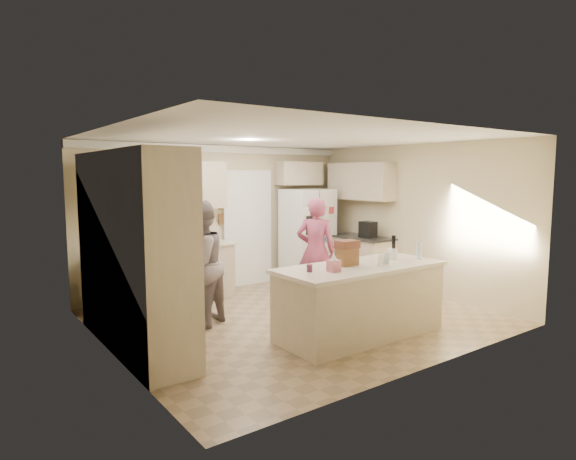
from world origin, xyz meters
TOP-DOWN VIEW (x-y plane):
  - floor at (0.00, 0.00)m, footprint 5.20×4.60m
  - ceiling at (0.00, 0.00)m, footprint 5.20×4.60m
  - wall_back at (0.00, 2.31)m, footprint 5.20×0.02m
  - wall_front at (0.00, -2.31)m, footprint 5.20×0.02m
  - wall_left at (-2.61, 0.00)m, footprint 0.02×4.60m
  - wall_right at (2.61, 0.00)m, footprint 0.02×4.60m
  - crown_back at (0.00, 2.26)m, footprint 5.20×0.08m
  - pantry_bank at (-2.30, 0.20)m, footprint 0.60×2.60m
  - back_base_cab at (-1.15, 2.00)m, footprint 2.20×0.60m
  - back_countertop at (-1.15, 1.99)m, footprint 2.24×0.63m
  - back_upper_cab at (-1.15, 2.12)m, footprint 2.20×0.35m
  - doorway_opening at (0.55, 2.28)m, footprint 0.90×0.06m
  - doorway_casing at (0.55, 2.24)m, footprint 1.02×0.03m
  - wall_frame_upper at (0.02, 2.27)m, footprint 0.15×0.02m
  - wall_frame_lower at (0.02, 2.27)m, footprint 0.15×0.02m
  - refrigerator at (1.64, 1.82)m, footprint 0.94×0.75m
  - fridge_seam at (1.64, 1.46)m, footprint 0.02×0.02m
  - fridge_dispenser at (1.42, 1.45)m, footprint 0.22×0.03m
  - fridge_handle_l at (1.59, 1.45)m, footprint 0.02×0.02m
  - fridge_handle_r at (1.69, 1.45)m, footprint 0.02×0.02m
  - over_fridge_cab at (1.65, 2.12)m, footprint 0.95×0.35m
  - right_base_cab at (2.30, 1.00)m, footprint 0.60×1.20m
  - right_countertop at (2.29, 1.00)m, footprint 0.63×1.24m
  - right_upper_cab at (2.43, 1.20)m, footprint 0.35×1.50m
  - coffee_maker at (2.25, 0.80)m, footprint 0.22×0.28m
  - island_base at (0.20, -1.10)m, footprint 2.20×0.90m
  - island_top at (0.20, -1.10)m, footprint 2.28×0.96m
  - utensil_crock at (0.85, -1.05)m, footprint 0.13×0.13m
  - tissue_box at (-0.35, -1.20)m, footprint 0.13×0.13m
  - tissue_plume at (-0.35, -1.20)m, footprint 0.08×0.08m
  - dollhouse_body at (0.05, -1.00)m, footprint 0.26×0.18m
  - dollhouse_roof at (0.05, -1.00)m, footprint 0.28×0.20m
  - jam_jar at (-0.60, -1.05)m, footprint 0.07×0.07m
  - greeting_card_a at (0.35, -1.30)m, footprint 0.12×0.06m
  - greeting_card_b at (0.50, -1.25)m, footprint 0.12×0.05m
  - water_bottle at (1.15, -1.25)m, footprint 0.07×0.07m
  - shaker_salt at (1.02, -0.88)m, footprint 0.05×0.05m
  - shaker_pepper at (1.09, -0.88)m, footprint 0.05×0.05m
  - teen_boy at (-1.30, 0.47)m, footprint 1.06×0.99m
  - teen_girl at (0.74, 0.47)m, footprint 0.74×0.73m
  - fridge_magnets at (1.64, 1.45)m, footprint 0.76×0.02m

SIDE VIEW (x-z plane):
  - floor at x=0.00m, z-range -0.02..0.00m
  - back_base_cab at x=-1.15m, z-range 0.00..0.88m
  - right_base_cab at x=2.30m, z-range 0.00..0.88m
  - island_base at x=0.20m, z-range 0.00..0.88m
  - teen_girl at x=0.74m, z-range 0.00..1.72m
  - teen_boy at x=-1.30m, z-range 0.00..1.73m
  - back_countertop at x=-1.15m, z-range 0.88..0.92m
  - refrigerator at x=1.64m, z-range 0.00..1.80m
  - fridge_seam at x=1.64m, z-range 0.01..1.79m
  - right_countertop at x=2.29m, z-range 0.88..0.92m
  - island_top at x=0.20m, z-range 0.88..0.93m
  - fridge_magnets at x=1.64m, z-range 0.18..1.62m
  - jam_jar at x=-0.60m, z-range 0.93..1.02m
  - shaker_salt at x=1.02m, z-range 0.93..1.02m
  - shaker_pepper at x=1.09m, z-range 0.93..1.02m
  - tissue_box at x=-0.35m, z-range 0.93..1.07m
  - utensil_crock at x=0.85m, z-range 0.93..1.07m
  - greeting_card_a at x=0.35m, z-range 0.93..1.08m
  - greeting_card_b at x=0.50m, z-range 0.93..1.08m
  - dollhouse_body at x=0.05m, z-range 0.93..1.15m
  - water_bottle at x=1.15m, z-range 0.92..1.17m
  - doorway_opening at x=0.55m, z-range 0.00..2.10m
  - doorway_casing at x=0.55m, z-range -0.06..2.16m
  - fridge_handle_l at x=1.59m, z-range 0.62..1.48m
  - fridge_handle_r at x=1.69m, z-range 0.62..1.48m
  - coffee_maker at x=2.25m, z-range 0.92..1.22m
  - tissue_plume at x=-0.35m, z-range 1.06..1.15m
  - fridge_dispenser at x=1.42m, z-range 0.97..1.32m
  - pantry_bank at x=-2.30m, z-range 0.00..2.35m
  - dollhouse_roof at x=0.05m, z-range 1.15..1.25m
  - wall_frame_lower at x=0.02m, z-range 1.18..1.38m
  - wall_back at x=0.00m, z-range 0.00..2.60m
  - wall_front at x=0.00m, z-range 0.00..2.60m
  - wall_left at x=-2.61m, z-range 0.00..2.60m
  - wall_right at x=2.61m, z-range 0.00..2.60m
  - wall_frame_upper at x=0.02m, z-range 1.45..1.65m
  - back_upper_cab at x=-1.15m, z-range 1.50..2.30m
  - right_upper_cab at x=2.43m, z-range 1.60..2.30m
  - over_fridge_cab at x=1.65m, z-range 1.88..2.33m
  - crown_back at x=0.00m, z-range 2.47..2.59m
  - ceiling at x=0.00m, z-range 2.60..2.62m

